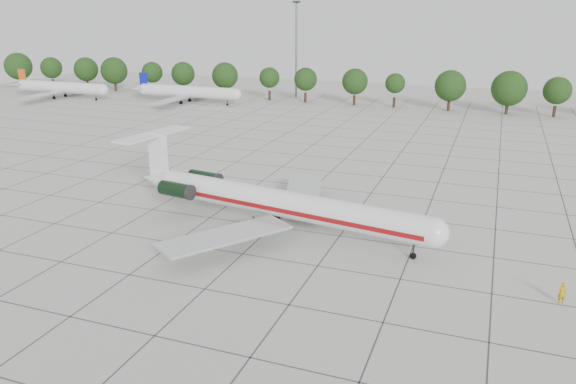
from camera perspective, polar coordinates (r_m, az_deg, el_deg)
name	(u,v)px	position (r m, az deg, el deg)	size (l,w,h in m)	color
ground	(272,227)	(64.34, -1.62, -3.53)	(260.00, 260.00, 0.00)	#BBBBB3
apron_joints	(313,189)	(77.61, 2.53, 0.34)	(170.00, 170.00, 0.02)	#383838
main_airliner	(269,201)	(62.94, -1.93, -0.89)	(38.82, 30.32, 9.16)	silver
ground_crew	(562,293)	(53.30, 26.06, -9.18)	(0.72, 0.48, 1.99)	#B9920A
bg_airliner_a	(61,88)	(168.33, -22.06, 9.81)	(28.24, 27.20, 7.40)	silver
bg_airliner_b	(188,92)	(150.41, -10.17, 9.98)	(28.24, 27.20, 7.40)	silver
tree_line	(355,82)	(145.53, 6.82, 11.08)	(249.86, 8.44, 10.22)	#332114
floodlight_mast	(296,44)	(156.70, 0.85, 14.76)	(1.60, 1.60, 25.45)	slate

